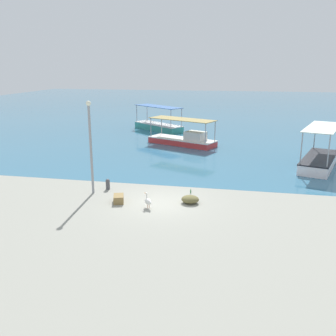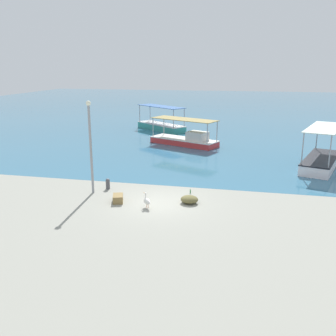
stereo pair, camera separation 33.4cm
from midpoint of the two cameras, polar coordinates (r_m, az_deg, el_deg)
ground at (r=20.33m, az=-0.84°, el=-5.33°), size 120.00×120.00×0.00m
harbor_water at (r=67.04m, az=8.63°, el=9.06°), size 110.00×90.00×0.00m
fishing_boat_outer at (r=34.97m, az=3.07°, el=4.44°), size 6.78×4.47×2.41m
fishing_boat_center at (r=43.07m, az=-0.84°, el=6.51°), size 6.38×5.49×2.72m
fishing_boat_near_right at (r=29.24m, az=22.59°, el=1.11°), size 3.77×6.43×2.97m
pelican at (r=19.54m, az=-2.73°, el=-5.05°), size 0.64×0.66×0.80m
lamp_post at (r=21.52m, az=-11.30°, el=3.90°), size 0.28×0.28×5.33m
mooring_bollard at (r=22.72m, az=-8.74°, el=-2.33°), size 0.26×0.26×0.65m
net_pile at (r=20.25m, az=3.75°, el=-4.80°), size 0.95×0.81×0.43m
cargo_crate at (r=20.54m, az=-7.17°, el=-4.63°), size 0.76×0.95×0.40m
glass_bottle at (r=21.81m, az=3.87°, el=-3.60°), size 0.07×0.07×0.27m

